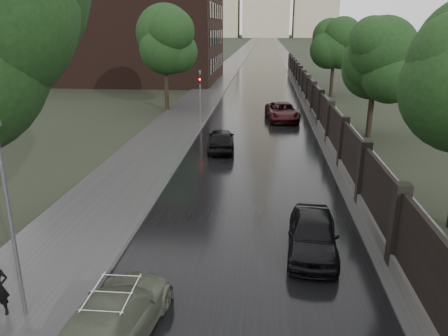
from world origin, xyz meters
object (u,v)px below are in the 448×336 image
(volga_sedan, at_px, (114,317))
(car_right_far, at_px, (282,112))
(traffic_light, at_px, (200,92))
(hatchback_left, at_px, (221,139))
(tree_left_far, at_px, (165,49))
(tree_right_c, at_px, (334,48))
(car_right_near, at_px, (313,234))
(tree_right_b, at_px, (376,61))
(lamp_post, at_px, (11,222))

(volga_sedan, bearing_deg, car_right_far, -93.32)
(traffic_light, bearing_deg, hatchback_left, -72.68)
(tree_left_far, xyz_separation_m, hatchback_left, (5.98, -12.30, -4.58))
(tree_right_c, bearing_deg, volga_sedan, -104.85)
(car_right_far, bearing_deg, car_right_near, -95.57)
(tree_right_b, distance_m, lamp_post, 24.33)
(tree_right_c, relative_size, car_right_near, 1.80)
(tree_left_far, height_order, car_right_far, tree_left_far)
(tree_right_c, relative_size, car_right_far, 1.42)
(lamp_post, bearing_deg, tree_right_c, 71.48)
(volga_sedan, bearing_deg, traffic_light, -79.51)
(tree_right_c, xyz_separation_m, car_right_far, (-5.61, -13.19, -4.26))
(volga_sedan, bearing_deg, tree_left_far, -72.91)
(tree_right_b, xyz_separation_m, car_right_near, (-5.34, -16.40, -4.28))
(car_right_far, bearing_deg, tree_right_c, 60.63)
(car_right_near, xyz_separation_m, car_right_far, (-0.28, 21.20, 0.02))
(lamp_post, relative_size, traffic_light, 1.28)
(traffic_light, bearing_deg, car_right_near, -71.57)
(volga_sedan, height_order, hatchback_left, hatchback_left)
(tree_left_far, relative_size, lamp_post, 1.45)
(tree_right_c, bearing_deg, traffic_light, -128.18)
(car_right_near, distance_m, car_right_far, 21.21)
(tree_right_c, xyz_separation_m, lamp_post, (-12.90, -38.50, -2.28))
(tree_right_c, relative_size, traffic_light, 1.75)
(lamp_post, distance_m, car_right_near, 8.83)
(tree_right_c, bearing_deg, tree_right_b, -90.00)
(tree_left_far, xyz_separation_m, lamp_post, (2.60, -28.50, -2.57))
(traffic_light, height_order, hatchback_left, traffic_light)
(tree_right_b, distance_m, volga_sedan, 23.88)
(tree_right_b, distance_m, car_right_near, 17.77)
(traffic_light, xyz_separation_m, hatchback_left, (2.28, -7.30, -1.73))
(tree_right_b, relative_size, lamp_post, 1.37)
(volga_sedan, relative_size, hatchback_left, 1.11)
(tree_right_c, height_order, traffic_light, tree_right_c)
(tree_right_b, distance_m, tree_right_c, 18.00)
(car_right_far, bearing_deg, lamp_post, -112.38)
(lamp_post, relative_size, volga_sedan, 1.18)
(tree_right_c, xyz_separation_m, traffic_light, (-11.80, -15.01, -2.55))
(tree_left_far, distance_m, car_right_near, 26.82)
(hatchback_left, distance_m, car_right_near, 12.80)
(car_right_near, bearing_deg, tree_right_c, 85.40)
(volga_sedan, bearing_deg, lamp_post, -5.61)
(volga_sedan, distance_m, car_right_near, 6.86)
(tree_left_far, bearing_deg, tree_right_c, 32.83)
(tree_left_far, xyz_separation_m, car_right_near, (10.16, -24.40, -4.58))
(hatchback_left, bearing_deg, traffic_light, -77.52)
(traffic_light, xyz_separation_m, car_right_far, (6.19, 1.81, -1.71))
(volga_sedan, height_order, car_right_far, car_right_far)
(tree_right_b, relative_size, traffic_light, 1.75)
(tree_left_far, bearing_deg, hatchback_left, -64.09)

